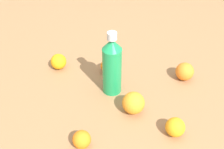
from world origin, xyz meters
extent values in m
plane|color=olive|center=(0.00, 0.00, 0.00)|extent=(2.40, 2.40, 0.00)
cylinder|color=#198C4C|center=(-0.03, 0.03, 0.10)|extent=(0.07, 0.07, 0.20)
cone|color=#198C4C|center=(-0.03, 0.03, 0.22)|extent=(0.07, 0.07, 0.04)
cylinder|color=#B2B7BF|center=(-0.03, 0.03, 0.25)|extent=(0.04, 0.04, 0.03)
sphere|color=orange|center=(-0.23, 0.24, 0.03)|extent=(0.06, 0.06, 0.06)
sphere|color=orange|center=(-0.33, -0.06, 0.03)|extent=(0.07, 0.07, 0.07)
sphere|color=orange|center=(0.09, -0.01, 0.03)|extent=(0.06, 0.06, 0.06)
sphere|color=orange|center=(-0.10, -0.27, 0.04)|extent=(0.08, 0.08, 0.08)
sphere|color=orange|center=(-0.17, 0.01, 0.04)|extent=(0.08, 0.08, 0.08)
sphere|color=orange|center=(0.21, 0.18, 0.03)|extent=(0.07, 0.07, 0.07)
camera|label=1|loc=(-0.80, 0.41, 0.75)|focal=45.31mm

